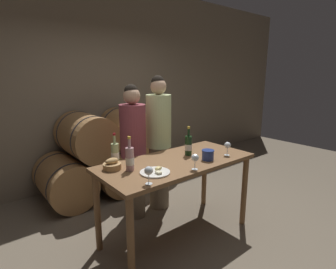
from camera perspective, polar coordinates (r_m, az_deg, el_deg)
name	(u,v)px	position (r m, az deg, el deg)	size (l,w,h in m)	color
ground_plane	(177,235)	(3.15, 1.86, -21.00)	(10.00, 10.00, 0.00)	#726654
stone_wall_back	(90,84)	(4.43, -16.54, 10.44)	(10.00, 0.12, 3.20)	#7F705B
barrel_stack	(110,155)	(4.09, -12.50, -4.44)	(2.04, 0.89, 1.23)	#9E7042
tasting_table	(177,171)	(2.79, 1.98, -7.86)	(1.66, 0.76, 0.88)	brown
person_left	(133,151)	(3.20, -7.53, -3.63)	(0.31, 0.31, 1.65)	#756651
person_right	(159,142)	(3.39, -2.00, -1.66)	(0.32, 0.32, 1.75)	#756651
wine_bottle_red	(188,145)	(2.90, 4.47, -2.37)	(0.08, 0.08, 0.32)	#193819
wine_bottle_white	(115,153)	(2.67, -11.45, -4.07)	(0.08, 0.08, 0.32)	#ADBC7F
wine_bottle_rose	(130,159)	(2.46, -8.32, -5.27)	(0.08, 0.08, 0.33)	#BC8E93
blue_crock	(208,154)	(2.78, 8.68, -4.32)	(0.13, 0.13, 0.11)	navy
bread_basket	(112,165)	(2.54, -12.08, -6.51)	(0.17, 0.17, 0.11)	tan
cheese_plate	(155,172)	(2.41, -2.85, -8.18)	(0.28, 0.28, 0.04)	white
wine_glass_far_left	(149,171)	(2.15, -4.24, -7.96)	(0.07, 0.07, 0.15)	white
wine_glass_left	(195,158)	(2.47, 5.90, -5.15)	(0.07, 0.07, 0.15)	white
wine_glass_center	(227,146)	(2.96, 12.83, -2.37)	(0.07, 0.07, 0.15)	white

